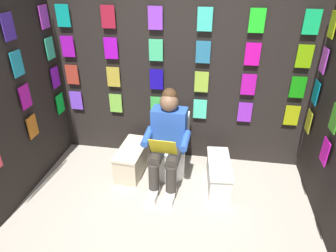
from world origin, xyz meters
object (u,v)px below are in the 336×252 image
at_px(person_reading, 167,140).
at_px(comic_longbox_far, 219,174).
at_px(comic_longbox_near, 132,159).
at_px(toilet, 171,150).

height_order(person_reading, comic_longbox_far, person_reading).
distance_m(person_reading, comic_longbox_near, 0.65).
bearing_deg(comic_longbox_near, person_reading, 166.68).
distance_m(person_reading, comic_longbox_far, 0.76).
relative_size(person_reading, comic_longbox_far, 1.65).
relative_size(toilet, comic_longbox_near, 1.15).
height_order(toilet, comic_longbox_near, toilet).
bearing_deg(toilet, comic_longbox_far, 165.69).
bearing_deg(person_reading, comic_longbox_near, -14.23).
height_order(toilet, comic_longbox_far, toilet).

